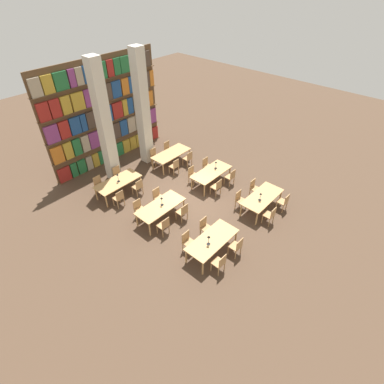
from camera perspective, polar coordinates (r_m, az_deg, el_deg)
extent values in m
plane|color=#4C3828|center=(14.22, -0.86, -1.61)|extent=(40.00, 40.00, 0.00)
cube|color=brown|center=(16.71, -16.19, 14.37)|extent=(6.87, 0.06, 5.50)
cube|color=brown|center=(17.93, -14.67, 6.39)|extent=(6.87, 0.35, 0.03)
cube|color=maroon|center=(16.56, -23.16, 3.15)|extent=(0.63, 0.20, 0.77)
cube|color=#236B38|center=(16.73, -21.60, 3.96)|extent=(0.32, 0.20, 0.77)
cube|color=#236B38|center=(16.89, -20.30, 4.64)|extent=(0.44, 0.20, 0.77)
cube|color=tan|center=(17.05, -19.04, 5.29)|extent=(0.34, 0.20, 0.77)
cube|color=#B7932D|center=(17.21, -17.93, 5.86)|extent=(0.37, 0.20, 0.77)
cube|color=#236B38|center=(17.38, -16.80, 6.44)|extent=(0.41, 0.20, 0.77)
cube|color=#47382D|center=(17.64, -15.20, 7.25)|extent=(0.69, 0.20, 0.77)
cube|color=#236B38|center=(17.91, -13.68, 8.01)|extent=(0.42, 0.20, 0.77)
cube|color=#B7932D|center=(18.14, -12.47, 8.62)|extent=(0.46, 0.20, 0.77)
cube|color=#B7932D|center=(18.39, -11.26, 9.22)|extent=(0.42, 0.20, 0.77)
cube|color=#B7932D|center=(18.61, -10.24, 9.71)|extent=(0.32, 0.20, 0.77)
cube|color=#84387A|center=(18.83, -9.28, 10.18)|extent=(0.39, 0.20, 0.77)
cube|color=orange|center=(19.06, -8.29, 10.65)|extent=(0.43, 0.20, 0.77)
cube|color=maroon|center=(19.34, -7.17, 11.18)|extent=(0.43, 0.20, 0.77)
cube|color=brown|center=(17.40, -15.25, 9.46)|extent=(6.87, 0.35, 0.03)
cube|color=orange|center=(15.98, -24.28, 6.48)|extent=(0.55, 0.20, 0.88)
cube|color=#B7932D|center=(16.16, -22.58, 7.32)|extent=(0.43, 0.20, 0.88)
cube|color=#236B38|center=(16.33, -21.13, 8.04)|extent=(0.41, 0.20, 0.88)
cube|color=tan|center=(16.51, -19.71, 8.73)|extent=(0.41, 0.20, 0.88)
cube|color=#84387A|center=(16.73, -18.18, 9.46)|extent=(0.58, 0.20, 0.88)
cube|color=navy|center=(16.99, -16.48, 10.27)|extent=(0.58, 0.20, 0.88)
cube|color=#47382D|center=(17.32, -14.57, 11.16)|extent=(0.68, 0.20, 0.88)
cube|color=navy|center=(17.62, -12.97, 11.89)|extent=(0.47, 0.20, 0.88)
cube|color=tan|center=(17.90, -11.58, 12.52)|extent=(0.50, 0.20, 0.88)
cube|color=tan|center=(18.16, -10.35, 13.06)|extent=(0.39, 0.20, 0.88)
cube|color=#84387A|center=(18.40, -9.32, 13.51)|extent=(0.41, 0.20, 0.88)
cube|color=#84387A|center=(18.75, -7.86, 14.14)|extent=(0.68, 0.20, 0.88)
cube|color=brown|center=(16.92, -15.87, 12.72)|extent=(6.87, 0.35, 0.03)
cube|color=#84387A|center=(15.51, -25.19, 9.95)|extent=(0.64, 0.20, 0.87)
cube|color=maroon|center=(15.72, -23.23, 10.87)|extent=(0.51, 0.20, 0.87)
cube|color=navy|center=(15.93, -21.44, 11.70)|extent=(0.54, 0.20, 0.87)
cube|color=navy|center=(16.11, -20.06, 12.32)|extent=(0.30, 0.20, 0.87)
cube|color=#47382D|center=(16.32, -18.59, 12.97)|extent=(0.60, 0.20, 0.87)
cube|color=tan|center=(16.57, -16.97, 13.68)|extent=(0.42, 0.20, 0.87)
cube|color=navy|center=(16.79, -15.65, 14.24)|extent=(0.38, 0.20, 0.87)
cube|color=maroon|center=(17.07, -14.11, 14.89)|extent=(0.61, 0.20, 0.87)
cube|color=#B7932D|center=(17.33, -12.74, 15.45)|extent=(0.30, 0.20, 0.87)
cube|color=navy|center=(17.52, -11.81, 15.83)|extent=(0.36, 0.20, 0.87)
cube|color=tan|center=(17.73, -10.80, 16.23)|extent=(0.26, 0.20, 0.87)
cube|color=navy|center=(18.03, -9.46, 16.75)|extent=(0.65, 0.20, 0.87)
cube|color=orange|center=(18.36, -8.08, 17.28)|extent=(0.35, 0.20, 0.87)
cube|color=brown|center=(16.51, -16.54, 16.15)|extent=(6.87, 0.35, 0.03)
cube|color=maroon|center=(15.07, -26.51, 13.48)|extent=(0.52, 0.20, 0.85)
cube|color=maroon|center=(15.26, -24.68, 14.29)|extent=(0.47, 0.20, 0.85)
cube|color=#B7932D|center=(15.45, -22.96, 15.03)|extent=(0.45, 0.20, 0.85)
cube|color=#B7932D|center=(15.70, -20.99, 15.85)|extent=(0.62, 0.20, 0.85)
cube|color=#84387A|center=(15.96, -19.17, 16.60)|extent=(0.47, 0.20, 0.85)
cube|color=#84387A|center=(16.23, -17.41, 17.29)|extent=(0.63, 0.20, 0.85)
cube|color=#47382D|center=(16.50, -15.75, 17.93)|extent=(0.38, 0.20, 0.85)
cube|color=navy|center=(16.75, -14.33, 18.46)|extent=(0.55, 0.20, 0.85)
cube|color=orange|center=(17.06, -12.74, 19.04)|extent=(0.44, 0.20, 0.85)
cube|color=navy|center=(17.29, -11.58, 19.45)|extent=(0.36, 0.20, 0.85)
cube|color=#84387A|center=(17.54, -10.43, 19.85)|extent=(0.42, 0.20, 0.85)
cube|color=#47382D|center=(17.86, -9.04, 20.32)|extent=(0.60, 0.20, 0.85)
cube|color=orange|center=(18.14, -7.85, 20.71)|extent=(0.27, 0.20, 0.85)
cube|color=brown|center=(16.16, -17.27, 19.74)|extent=(6.87, 0.35, 0.03)
cube|color=tan|center=(14.72, -27.77, 17.19)|extent=(0.49, 0.20, 0.80)
cube|color=#B7932D|center=(14.91, -25.89, 17.97)|extent=(0.48, 0.20, 0.80)
cube|color=#236B38|center=(15.14, -23.81, 18.79)|extent=(0.63, 0.20, 0.80)
cube|color=#84387A|center=(15.36, -22.00, 19.49)|extent=(0.31, 0.20, 0.80)
cube|color=tan|center=(15.52, -20.79, 19.94)|extent=(0.35, 0.20, 0.80)
cube|color=navy|center=(15.74, -19.23, 20.50)|extent=(0.56, 0.20, 0.80)
cube|color=#236B38|center=(16.06, -17.17, 21.22)|extent=(0.65, 0.20, 0.80)
cube|color=maroon|center=(16.35, -15.47, 21.79)|extent=(0.37, 0.20, 0.80)
cube|color=#236B38|center=(16.57, -14.25, 22.19)|extent=(0.38, 0.20, 0.80)
cube|color=#236B38|center=(16.86, -12.73, 22.66)|extent=(0.60, 0.20, 0.80)
cube|color=#236B38|center=(17.25, -10.83, 23.23)|extent=(0.68, 0.20, 0.80)
cube|color=#47382D|center=(17.66, -9.00, 23.76)|extent=(0.61, 0.20, 0.80)
cube|color=beige|center=(14.78, -16.36, 12.26)|extent=(0.55, 0.55, 6.00)
cube|color=beige|center=(15.98, -9.41, 15.24)|extent=(0.55, 0.55, 6.00)
cube|color=tan|center=(11.44, 3.87, -9.06)|extent=(2.20, 0.97, 0.04)
cylinder|color=tan|center=(11.03, 2.06, -14.29)|extent=(0.07, 0.07, 0.69)
cylinder|color=tan|center=(12.14, 8.35, -8.48)|extent=(0.07, 0.07, 0.69)
cylinder|color=tan|center=(11.37, -1.14, -12.13)|extent=(0.07, 0.07, 0.69)
cylinder|color=tan|center=(12.44, 5.29, -6.71)|extent=(0.07, 0.07, 0.69)
cylinder|color=tan|center=(11.24, 3.65, -14.07)|extent=(0.04, 0.04, 0.43)
cylinder|color=tan|center=(11.43, 4.81, -12.99)|extent=(0.04, 0.04, 0.43)
cylinder|color=tan|center=(11.13, 5.05, -14.97)|extent=(0.04, 0.04, 0.43)
cylinder|color=tan|center=(11.31, 6.21, -13.85)|extent=(0.04, 0.04, 0.43)
cube|color=tan|center=(11.09, 5.00, -13.22)|extent=(0.42, 0.40, 0.04)
cube|color=tan|center=(10.85, 5.85, -12.95)|extent=(0.40, 0.03, 0.42)
cylinder|color=tan|center=(11.85, 0.67, -10.33)|extent=(0.04, 0.04, 0.43)
cylinder|color=tan|center=(11.68, -0.52, -11.32)|extent=(0.04, 0.04, 0.43)
cylinder|color=tan|center=(12.00, -0.56, -9.52)|extent=(0.04, 0.04, 0.43)
cylinder|color=tan|center=(11.83, -1.76, -10.48)|extent=(0.04, 0.04, 0.43)
cube|color=tan|center=(11.66, -0.55, -9.64)|extent=(0.42, 0.40, 0.04)
cube|color=tan|center=(11.58, -1.24, -8.43)|extent=(0.40, 0.03, 0.42)
cylinder|color=tan|center=(11.80, 6.90, -11.01)|extent=(0.04, 0.04, 0.43)
cylinder|color=tan|center=(12.00, 7.93, -10.02)|extent=(0.04, 0.04, 0.43)
cylinder|color=tan|center=(11.68, 8.26, -11.82)|extent=(0.04, 0.04, 0.43)
cylinder|color=tan|center=(11.89, 9.28, -10.80)|extent=(0.04, 0.04, 0.43)
cube|color=tan|center=(11.67, 8.20, -10.15)|extent=(0.42, 0.40, 0.04)
cube|color=tan|center=(11.44, 9.06, -9.83)|extent=(0.40, 0.03, 0.42)
cylinder|color=tan|center=(12.41, 3.89, -7.63)|extent=(0.04, 0.04, 0.43)
cylinder|color=tan|center=(12.21, 2.82, -8.53)|extent=(0.04, 0.04, 0.43)
cylinder|color=tan|center=(12.55, 2.67, -6.89)|extent=(0.04, 0.04, 0.43)
cylinder|color=tan|center=(12.36, 1.59, -7.78)|extent=(0.04, 0.04, 0.43)
cube|color=tan|center=(12.21, 2.78, -6.94)|extent=(0.42, 0.40, 0.04)
cube|color=tan|center=(12.14, 2.13, -5.76)|extent=(0.40, 0.03, 0.42)
cylinder|color=black|center=(11.25, 3.15, -9.87)|extent=(0.14, 0.14, 0.01)
cylinder|color=black|center=(11.11, 3.18, -9.24)|extent=(0.02, 0.02, 0.35)
cone|color=black|center=(10.96, 3.22, -8.49)|extent=(0.11, 0.11, 0.07)
cube|color=tan|center=(13.66, 13.26, -0.90)|extent=(2.20, 0.97, 0.04)
cylinder|color=tan|center=(13.05, 12.23, -5.00)|extent=(0.07, 0.07, 0.69)
cylinder|color=tan|center=(14.50, 16.48, -0.80)|extent=(0.07, 0.07, 0.69)
cylinder|color=tan|center=(13.34, 9.30, -3.45)|extent=(0.07, 0.07, 0.69)
cylinder|color=tan|center=(14.75, 13.76, 0.51)|extent=(0.07, 0.07, 0.69)
cylinder|color=tan|center=(13.28, 13.21, -5.08)|extent=(0.04, 0.04, 0.43)
cylinder|color=tan|center=(13.52, 14.00, -4.28)|extent=(0.04, 0.04, 0.43)
cylinder|color=tan|center=(13.18, 14.47, -5.73)|extent=(0.04, 0.04, 0.43)
cylinder|color=tan|center=(13.42, 15.24, -4.91)|extent=(0.04, 0.04, 0.43)
cube|color=tan|center=(13.19, 14.39, -4.25)|extent=(0.42, 0.40, 0.04)
cube|color=tan|center=(12.99, 15.24, -3.85)|extent=(0.40, 0.03, 0.42)
cylinder|color=tan|center=(13.88, 10.24, -2.34)|extent=(0.04, 0.04, 0.43)
cylinder|color=tan|center=(13.64, 9.40, -3.08)|extent=(0.04, 0.04, 0.43)
cylinder|color=tan|center=(14.01, 9.09, -1.75)|extent=(0.04, 0.04, 0.43)
cylinder|color=tan|center=(13.77, 8.24, -2.47)|extent=(0.04, 0.04, 0.43)
cube|color=tan|center=(13.67, 9.34, -1.66)|extent=(0.42, 0.40, 0.04)
cube|color=tan|center=(13.60, 8.80, -0.58)|extent=(0.40, 0.03, 0.42)
cylinder|color=tan|center=(14.10, 15.69, -2.57)|extent=(0.04, 0.04, 0.43)
cylinder|color=tan|center=(14.37, 16.39, -1.87)|extent=(0.04, 0.04, 0.43)
cylinder|color=tan|center=(14.01, 16.89, -3.17)|extent=(0.04, 0.04, 0.43)
cylinder|color=tan|center=(14.27, 17.57, -2.44)|extent=(0.04, 0.04, 0.43)
cube|color=tan|center=(14.04, 16.80, -1.78)|extent=(0.42, 0.40, 0.04)
cube|color=tan|center=(13.85, 17.64, -1.37)|extent=(0.40, 0.03, 0.42)
cylinder|color=tan|center=(14.70, 12.79, -0.10)|extent=(0.04, 0.04, 0.43)
cylinder|color=tan|center=(14.45, 12.04, -0.76)|extent=(0.04, 0.04, 0.43)
cylinder|color=tan|center=(14.82, 11.68, 0.44)|extent=(0.04, 0.04, 0.43)
cylinder|color=tan|center=(14.57, 10.92, -0.20)|extent=(0.04, 0.04, 0.43)
cube|color=tan|center=(14.49, 11.97, 0.58)|extent=(0.42, 0.40, 0.04)
cube|color=tan|center=(14.43, 11.48, 1.60)|extent=(0.40, 0.03, 0.42)
cylinder|color=black|center=(13.42, 12.78, -1.49)|extent=(0.14, 0.14, 0.01)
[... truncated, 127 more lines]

